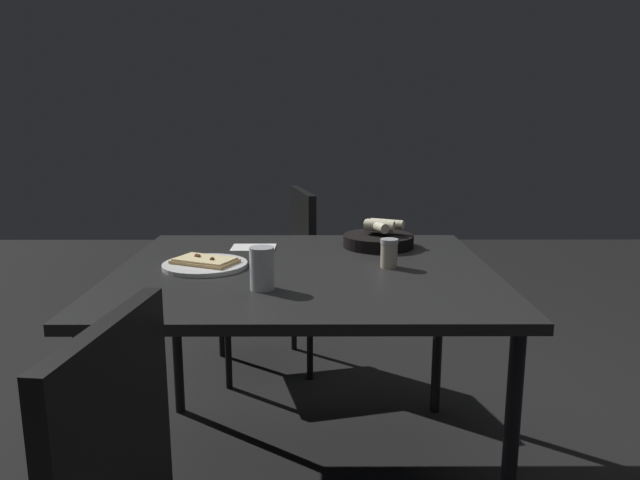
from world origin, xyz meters
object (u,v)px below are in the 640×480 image
dining_table (304,284)px  pepper_shaker (389,255)px  bread_basket (378,239)px  beer_glass (262,271)px  chair_far (280,269)px  pizza_plate (205,264)px

dining_table → pepper_shaker: pepper_shaker is taller
bread_basket → beer_glass: (0.38, 0.55, 0.02)m
beer_glass → chair_far: bearing=-88.5°
beer_glass → pepper_shaker: bearing=-147.5°
pepper_shaker → dining_table: bearing=1.2°
pepper_shaker → pizza_plate: bearing=-0.3°
pizza_plate → pepper_shaker: pepper_shaker is taller
bread_basket → pepper_shaker: (-0.00, 0.30, 0.01)m
bread_basket → beer_glass: bearing=55.4°
dining_table → bread_basket: 0.42m
pizza_plate → beer_glass: beer_glass is taller
pepper_shaker → chair_far: chair_far is taller
dining_table → pizza_plate: 0.33m
beer_glass → pepper_shaker: beer_glass is taller
chair_far → pizza_plate: bearing=79.2°
bread_basket → chair_far: bearing=-56.9°
beer_glass → chair_far: chair_far is taller
pizza_plate → bread_basket: bread_basket is taller
beer_glass → chair_far: 1.22m
bread_basket → pepper_shaker: bread_basket is taller
bread_basket → beer_glass: 0.67m
dining_table → beer_glass: size_ratio=9.91×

